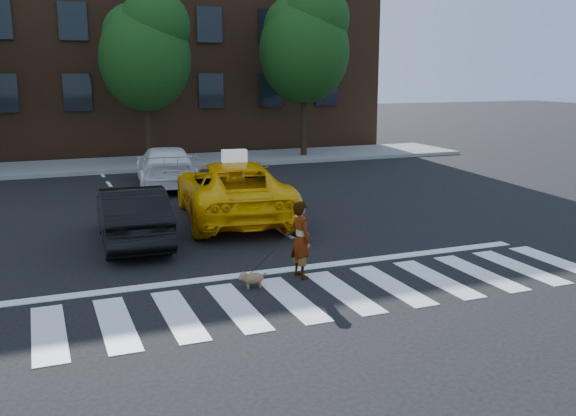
{
  "coord_description": "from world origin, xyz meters",
  "views": [
    {
      "loc": [
        -4.01,
        -9.84,
        3.91
      ],
      "look_at": [
        0.87,
        2.34,
        1.1
      ],
      "focal_mm": 40.0,
      "sensor_mm": 36.0,
      "label": 1
    }
  ],
  "objects": [
    {
      "name": "tree_right",
      "position": [
        7.53,
        17.0,
        5.26
      ],
      "size": [
        4.0,
        4.0,
        7.7
      ],
      "color": "black",
      "rests_on": "ground"
    },
    {
      "name": "sidewalk_far",
      "position": [
        0.0,
        17.5,
        0.07
      ],
      "size": [
        30.0,
        4.0,
        0.15
      ],
      "primitive_type": "cube",
      "color": "slate",
      "rests_on": "ground"
    },
    {
      "name": "taxi",
      "position": [
        0.9,
        6.42,
        0.79
      ],
      "size": [
        3.32,
        5.95,
        1.57
      ],
      "primitive_type": "imported",
      "rotation": [
        0.0,
        0.0,
        3.01
      ],
      "color": "#F9B205",
      "rests_on": "ground"
    },
    {
      "name": "black_sedan",
      "position": [
        -2.0,
        4.84,
        0.67
      ],
      "size": [
        1.61,
        4.12,
        1.34
      ],
      "primitive_type": "imported",
      "rotation": [
        0.0,
        0.0,
        3.09
      ],
      "color": "black",
      "rests_on": "ground"
    },
    {
      "name": "crosswalk",
      "position": [
        0.0,
        0.0,
        0.01
      ],
      "size": [
        13.0,
        2.4,
        0.01
      ],
      "primitive_type": "cube",
      "color": "silver",
      "rests_on": "ground"
    },
    {
      "name": "dog",
      "position": [
        -0.45,
        0.86,
        0.18
      ],
      "size": [
        0.54,
        0.25,
        0.3
      ],
      "rotation": [
        0.0,
        0.0,
        -0.12
      ],
      "color": "brown",
      "rests_on": "ground"
    },
    {
      "name": "taxi_sign",
      "position": [
        0.9,
        6.22,
        1.73
      ],
      "size": [
        0.68,
        0.36,
        0.32
      ],
      "primitive_type": "cube",
      "rotation": [
        0.0,
        0.0,
        3.01
      ],
      "color": "white",
      "rests_on": "taxi"
    },
    {
      "name": "woman",
      "position": [
        0.63,
        1.1,
        0.75
      ],
      "size": [
        0.44,
        0.6,
        1.5
      ],
      "primitive_type": "imported",
      "rotation": [
        0.0,
        0.0,
        1.72
      ],
      "color": "#999999",
      "rests_on": "ground"
    },
    {
      "name": "building",
      "position": [
        0.0,
        25.0,
        6.0
      ],
      "size": [
        26.0,
        10.0,
        12.0
      ],
      "primitive_type": "cube",
      "color": "#4D2F1B",
      "rests_on": "ground"
    },
    {
      "name": "ground",
      "position": [
        0.0,
        0.0,
        0.0
      ],
      "size": [
        120.0,
        120.0,
        0.0
      ],
      "primitive_type": "plane",
      "color": "black",
      "rests_on": "ground"
    },
    {
      "name": "tree_mid",
      "position": [
        0.53,
        17.0,
        4.85
      ],
      "size": [
        3.69,
        3.69,
        7.1
      ],
      "color": "black",
      "rests_on": "ground"
    },
    {
      "name": "white_suv",
      "position": [
        0.23,
        12.11,
        0.68
      ],
      "size": [
        2.47,
        4.91,
        1.37
      ],
      "primitive_type": "imported",
      "rotation": [
        0.0,
        0.0,
        3.02
      ],
      "color": "white",
      "rests_on": "ground"
    },
    {
      "name": "stop_line",
      "position": [
        0.0,
        1.6,
        0.01
      ],
      "size": [
        12.0,
        0.3,
        0.01
      ],
      "primitive_type": "cube",
      "color": "silver",
      "rests_on": "ground"
    }
  ]
}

